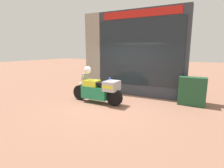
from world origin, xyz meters
The scene contains 6 objects.
ground_plane centered at (0.00, 0.00, 0.00)m, with size 60.00×60.00×0.00m, color #8E604C.
shop_building centered at (-0.37, 2.00, 1.98)m, with size 5.01×0.55×3.95m.
window_display centered at (0.35, 2.03, 0.49)m, with size 3.71×0.30×2.05m.
paramedic_motorcycle centered at (-0.64, 0.00, 0.56)m, with size 2.36×0.67×1.19m.
utility_cabinet centered at (2.74, 1.44, 0.56)m, with size 1.00×0.42×1.12m, color #1E4C2D.
white_helmet centered at (-1.18, 0.01, 1.34)m, with size 0.30×0.30×0.30m, color white.
Camera 1 is at (3.01, -5.91, 2.14)m, focal length 28.00 mm.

